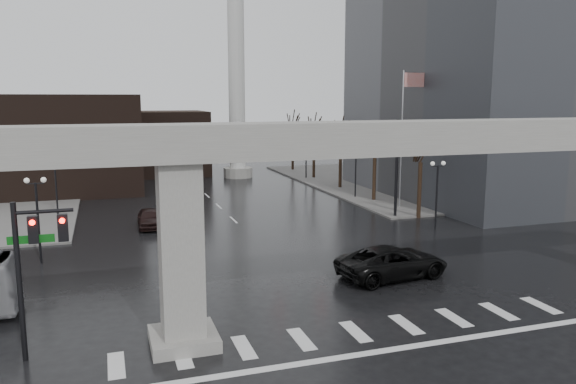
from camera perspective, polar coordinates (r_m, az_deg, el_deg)
name	(u,v)px	position (r m, az deg, el deg)	size (l,w,h in m)	color
ground	(346,323)	(25.19, 5.88, -13.06)	(160.00, 160.00, 0.00)	black
sidewalk_ne	(423,180)	(68.05, 13.54, 1.17)	(28.00, 36.00, 0.15)	#62605D
elevated_guideway	(376,165)	(23.98, 8.92, 2.76)	(48.00, 2.60, 8.70)	#999791
building_far_left	(59,143)	(63.51, -22.22, 4.62)	(16.00, 14.00, 10.00)	black
building_far_mid	(166,143)	(73.80, -12.31, 4.91)	(10.00, 10.00, 8.00)	black
smokestack	(236,67)	(69.08, -5.27, 12.55)	(3.60, 3.60, 30.00)	beige
signal_mast_arm	(354,148)	(44.27, 6.72, 4.50)	(12.12, 0.43, 8.00)	black
signal_left_pole	(34,253)	(22.54, -24.43, -5.69)	(2.30, 0.30, 6.00)	black
flagpole_assembly	(405,123)	(49.91, 11.82, 6.88)	(2.06, 0.12, 12.00)	silver
lamp_right_0	(437,183)	(42.56, 14.91, 0.85)	(1.22, 0.32, 5.11)	black
lamp_right_1	(356,163)	(54.70, 6.90, 2.97)	(1.22, 0.32, 5.11)	black
lamp_right_2	(306,150)	(67.57, 1.86, 4.27)	(1.22, 0.32, 5.11)	black
lamp_left_0	(37,205)	(35.93, -24.14, -1.23)	(1.22, 0.32, 5.11)	black
lamp_left_1	(55,175)	(49.72, -22.57, 1.65)	(1.22, 0.32, 5.11)	black
lamp_left_2	(65,158)	(63.60, -21.68, 3.27)	(1.22, 0.32, 5.11)	black
tree_right_0	(420,184)	(46.56, 13.25, 0.78)	(1.09, 1.58, 7.50)	black
tree_right_1	(375,171)	(53.46, 8.79, 2.10)	(1.09, 1.61, 7.67)	black
tree_right_2	(341,162)	(60.63, 5.37, 3.10)	(1.10, 1.63, 7.85)	black
tree_right_3	(314,154)	(67.99, 2.67, 3.88)	(1.11, 1.66, 8.02)	black
tree_right_4	(293,148)	(75.48, 0.50, 4.50)	(1.12, 1.69, 8.19)	black
pickup_truck	(393,262)	(31.21, 10.58, -6.99)	(2.88, 6.24, 1.74)	black
far_car	(149,218)	(43.58, -13.91, -2.60)	(1.69, 4.19, 1.43)	black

